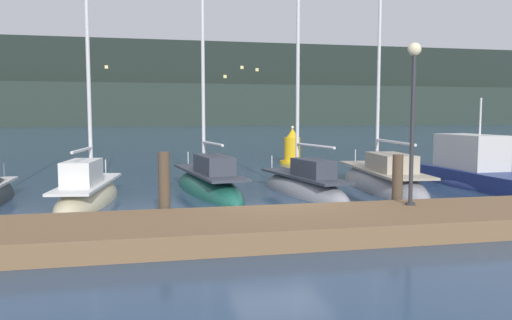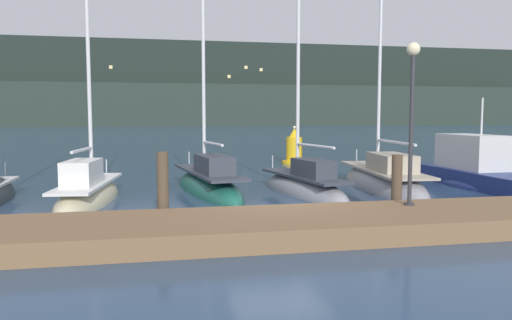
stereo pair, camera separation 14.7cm
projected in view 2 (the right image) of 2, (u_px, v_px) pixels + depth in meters
ground_plane at (279, 215)px, 13.31m from camera, size 400.00×400.00×0.00m
dock at (304, 225)px, 11.06m from camera, size 38.78×2.80×0.45m
mooring_pile_2 at (163, 189)px, 12.01m from camera, size 0.28×0.28×1.78m
mooring_pile_3 at (397, 185)px, 13.23m from camera, size 0.28×0.28×1.62m
sailboat_berth_4 at (88, 197)px, 15.27m from camera, size 2.05×5.68×8.38m
sailboat_berth_5 at (209, 188)px, 17.36m from camera, size 2.48×6.67×8.29m
sailboat_berth_6 at (304, 190)px, 16.85m from camera, size 2.27×5.70×8.19m
sailboat_berth_7 at (383, 185)px, 18.14m from camera, size 2.61×7.31×11.05m
motorboat_berth_8 at (480, 178)px, 18.64m from camera, size 2.19×6.36×3.89m
channel_buoy at (294, 149)px, 27.49m from camera, size 1.35×1.35×2.08m
dock_lamppost at (412, 97)px, 12.03m from camera, size 0.32×0.32×3.94m
hillside_backdrop at (180, 88)px, 131.83m from camera, size 240.00×23.00×21.45m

